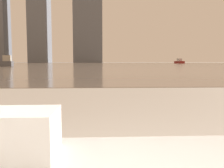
% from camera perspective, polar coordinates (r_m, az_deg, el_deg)
% --- Properties ---
extents(towel_stack, '(0.24, 0.17, 0.12)m').
position_cam_1_polar(towel_stack, '(0.72, -22.35, -10.34)').
color(towel_stack, white).
rests_on(towel_stack, bathtub).
extents(harbor_water, '(180.00, 110.00, 0.01)m').
position_cam_1_polar(harbor_water, '(61.79, -2.77, 4.57)').
color(harbor_water, gray).
rests_on(harbor_water, ground_plane).
extents(harbor_boat_3, '(2.38, 4.34, 1.55)m').
position_cam_1_polar(harbor_boat_3, '(38.49, -22.84, 4.57)').
color(harbor_boat_3, '#4C4C51').
rests_on(harbor_boat_3, harbor_water).
extents(harbor_boat_4, '(2.37, 4.44, 1.58)m').
position_cam_1_polar(harbor_boat_4, '(84.79, 15.14, 4.96)').
color(harbor_boat_4, maroon).
rests_on(harbor_boat_4, harbor_water).
extents(skyline_tower_2, '(13.32, 6.53, 42.86)m').
position_cam_1_polar(skyline_tower_2, '(119.72, -5.55, 15.18)').
color(skyline_tower_2, slate).
rests_on(skyline_tower_2, ground_plane).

